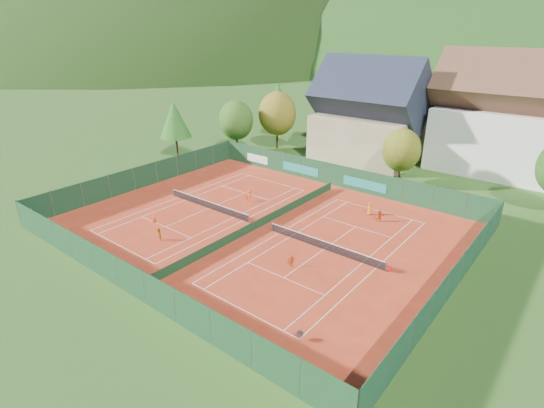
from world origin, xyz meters
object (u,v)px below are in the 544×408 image
(player_left_mid, at_px, (159,234))
(player_right_far_a, at_px, (370,209))
(chalet, at_px, (369,118))
(player_right_near, at_px, (291,261))
(ball_hopper, at_px, (300,334))
(player_right_far_b, at_px, (379,216))
(hotel_block_a, at_px, (512,123))
(player_left_near, at_px, (154,219))
(player_left_far, at_px, (249,195))

(player_left_mid, relative_size, player_right_far_a, 0.94)
(chalet, distance_m, player_right_near, 36.50)
(ball_hopper, height_order, player_right_far_b, player_right_far_b)
(chalet, height_order, player_right_near, chalet)
(hotel_block_a, relative_size, player_right_far_a, 14.94)
(hotel_block_a, bearing_deg, player_right_near, -102.02)
(player_left_near, xyz_separation_m, player_right_far_b, (18.76, 15.90, 0.06))
(chalet, relative_size, hotel_block_a, 0.75)
(hotel_block_a, relative_size, player_left_mid, 15.83)
(ball_hopper, bearing_deg, hotel_block_a, 87.11)
(player_left_mid, bearing_deg, player_right_far_b, 75.34)
(player_left_far, xyz_separation_m, player_right_far_a, (13.40, 5.47, -0.02))
(ball_hopper, relative_size, player_right_far_b, 0.60)
(player_left_mid, relative_size, player_left_far, 0.92)
(ball_hopper, relative_size, player_left_near, 0.66)
(hotel_block_a, height_order, player_left_near, hotel_block_a)
(hotel_block_a, bearing_deg, player_left_far, -124.75)
(ball_hopper, xyz_separation_m, player_right_near, (-6.19, 7.47, 0.03))
(player_left_mid, xyz_separation_m, player_right_near, (13.33, 4.27, -0.09))
(chalet, bearing_deg, player_right_far_b, -59.26)
(chalet, xyz_separation_m, player_left_near, (-6.41, -36.66, -6.02))
(ball_hopper, relative_size, player_right_far_a, 0.55)
(player_left_near, bearing_deg, player_right_far_a, 1.79)
(player_left_far, bearing_deg, hotel_block_a, -124.46)
(ball_hopper, xyz_separation_m, player_left_near, (-22.99, 5.28, 0.05))
(hotel_block_a, bearing_deg, player_left_near, -120.78)
(hotel_block_a, height_order, player_right_far_b, hotel_block_a)
(player_right_far_a, relative_size, player_right_far_b, 1.08)
(player_left_near, xyz_separation_m, player_right_far_a, (17.11, 16.83, 0.11))
(ball_hopper, height_order, player_left_near, player_left_near)
(player_left_mid, distance_m, player_right_far_a, 23.31)
(hotel_block_a, relative_size, player_left_near, 17.77)
(player_right_near, bearing_deg, player_left_near, 144.09)
(player_right_near, bearing_deg, player_left_mid, 154.41)
(player_left_far, height_order, player_right_near, player_left_far)
(hotel_block_a, height_order, player_left_far, hotel_block_a)
(chalet, bearing_deg, player_left_mid, -94.35)
(ball_hopper, height_order, player_left_far, player_left_far)
(chalet, distance_m, player_left_far, 26.11)
(player_left_far, distance_m, player_right_far_b, 15.73)
(player_left_near, xyz_separation_m, player_left_mid, (3.47, -2.07, 0.07))
(chalet, height_order, ball_hopper, chalet)
(player_left_near, bearing_deg, chalet, 37.33)
(ball_hopper, xyz_separation_m, player_left_far, (-19.28, 16.64, 0.19))
(chalet, xyz_separation_m, player_right_far_a, (10.69, -19.83, -5.90))
(player_right_far_b, bearing_deg, ball_hopper, 70.18)
(player_left_mid, bearing_deg, player_right_far_a, 79.94)
(player_left_far, bearing_deg, ball_hopper, 139.49)
(hotel_block_a, relative_size, ball_hopper, 27.00)
(ball_hopper, xyz_separation_m, player_right_far_a, (-5.88, 22.11, 0.17))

